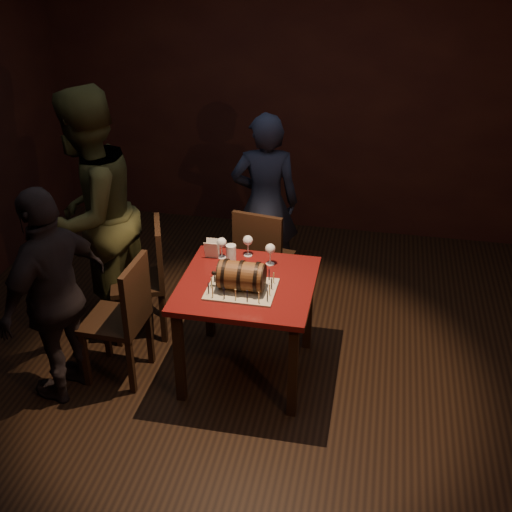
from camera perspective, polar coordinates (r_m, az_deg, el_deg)
name	(u,v)px	position (r m, az deg, el deg)	size (l,w,h in m)	color
room_shell	(243,195)	(3.99, -1.20, 5.44)	(5.04, 5.04, 2.80)	black
pub_table	(247,296)	(4.37, -0.79, -3.58)	(0.90, 0.90, 0.75)	#470B0C
cake_board	(242,289)	(4.23, -1.29, -2.96)	(0.45, 0.35, 0.01)	#B0A78E
barrel_cake	(241,276)	(4.17, -1.31, -1.78)	(0.35, 0.21, 0.21)	brown
birthday_candles	(242,283)	(4.20, -1.30, -2.42)	(0.40, 0.30, 0.09)	#EEE18E
wine_glass_left	(222,243)	(4.56, -3.07, 1.13)	(0.07, 0.07, 0.16)	silver
wine_glass_mid	(248,241)	(4.58, -0.72, 1.32)	(0.07, 0.07, 0.16)	silver
wine_glass_right	(270,250)	(4.47, 1.28, 0.57)	(0.07, 0.07, 0.16)	silver
pint_of_ale	(231,255)	(4.49, -2.23, 0.07)	(0.07, 0.07, 0.15)	silver
menu_card	(212,249)	(4.59, -3.93, 0.61)	(0.10, 0.05, 0.13)	white
chair_back	(262,256)	(5.10, 0.51, -0.02)	(0.46, 0.46, 0.93)	black
chair_left_rear	(148,273)	(4.94, -9.59, -1.50)	(0.52, 0.52, 0.93)	black
chair_left_front	(125,314)	(4.49, -11.60, -5.07)	(0.41, 0.41, 0.93)	black
person_back	(265,203)	(5.39, 0.81, 4.69)	(0.57, 0.37, 1.56)	#191F33
person_left_rear	(90,215)	(4.92, -14.53, 3.51)	(0.93, 0.72, 1.91)	#35361B
person_left_front	(55,296)	(4.35, -17.42, -3.42)	(0.89, 0.37, 1.52)	black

